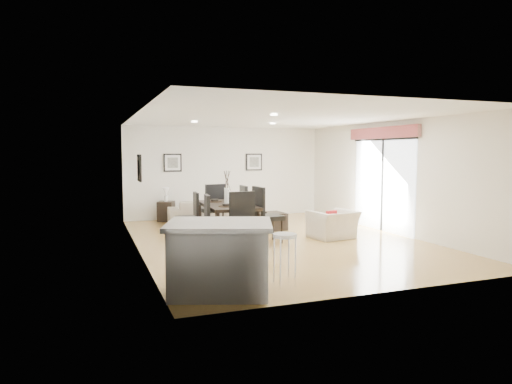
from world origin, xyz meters
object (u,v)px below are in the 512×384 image
object	(u,v)px
coffee_table	(263,222)
side_table	(166,211)
dining_chair_wfar	(191,213)
dining_chair_enear	(264,211)
dining_chair_head	(245,219)
sofa	(211,212)
bar_stool	(285,241)
dining_chair_efar	(249,207)
dining_chair_foot	(214,205)
armchair	(333,225)
dining_table	(227,208)
dining_chair_wnear	(201,218)
kitchen_island	(220,257)

from	to	relation	value
coffee_table	side_table	xyz separation A→B (m)	(-2.05, 2.34, 0.07)
dining_chair_wfar	dining_chair_enear	world-z (taller)	dining_chair_enear
side_table	dining_chair_head	bearing A→B (deg)	-80.06
sofa	bar_stool	xyz separation A→B (m)	(-0.45, -6.00, 0.33)
dining_chair_efar	dining_chair_foot	size ratio (longest dim) A/B	0.99
armchair	dining_chair_enear	bearing A→B (deg)	-12.07
side_table	dining_table	bearing A→B (deg)	-76.48
sofa	side_table	bearing A→B (deg)	-35.35
bar_stool	dining_chair_enear	bearing A→B (deg)	74.10
sofa	dining_chair_efar	distance (m)	1.99
dining_chair_efar	dining_chair_wnear	bearing A→B (deg)	130.20
dining_chair_wfar	dining_chair_enear	distance (m)	1.70
dining_chair_wfar	side_table	bearing A→B (deg)	-174.28
kitchen_island	dining_chair_wnear	bearing A→B (deg)	100.54
sofa	dining_chair_wnear	bearing A→B (deg)	77.53
dining_chair_enear	coffee_table	world-z (taller)	dining_chair_enear
dining_chair_wfar	dining_chair_efar	size ratio (longest dim) A/B	0.90
dining_chair_wfar	dining_chair_foot	size ratio (longest dim) A/B	0.89
dining_chair_enear	coffee_table	size ratio (longest dim) A/B	1.13
coffee_table	bar_stool	distance (m)	4.82
coffee_table	dining_table	bearing A→B (deg)	-145.23
sofa	dining_chair_efar	xyz separation A→B (m)	(0.43, -1.92, 0.33)
dining_chair_foot	bar_stool	bearing A→B (deg)	77.44
dining_chair_head	bar_stool	distance (m)	2.37
dining_table	bar_stool	bearing A→B (deg)	-91.29
dining_chair_head	bar_stool	bearing A→B (deg)	-97.43
dining_chair_foot	sofa	bearing A→B (deg)	-111.25
dining_chair_enear	dining_chair_head	xyz separation A→B (m)	(-0.69, -0.71, -0.02)
sofa	dining_chair_wfar	distance (m)	2.17
kitchen_island	dining_chair_wfar	bearing A→B (deg)	102.72
dining_chair_enear	side_table	bearing A→B (deg)	17.98
dining_chair_wnear	coffee_table	size ratio (longest dim) A/B	1.01
dining_chair_wnear	dining_chair_efar	size ratio (longest dim) A/B	0.92
kitchen_island	sofa	bearing A→B (deg)	96.00
dining_chair_efar	bar_stool	size ratio (longest dim) A/B	1.52
dining_chair_enear	kitchen_island	bearing A→B (deg)	145.66
dining_table	dining_chair_enear	size ratio (longest dim) A/B	1.64
dining_chair_wfar	kitchen_island	bearing A→B (deg)	-3.11
dining_chair_enear	dining_chair_foot	xyz separation A→B (m)	(-0.67, 1.71, -0.02)
dining_chair_wfar	dining_chair_efar	world-z (taller)	dining_chair_efar
armchair	kitchen_island	bearing A→B (deg)	30.97
dining_table	kitchen_island	xyz separation A→B (m)	(-1.18, -3.58, -0.23)
dining_chair_wnear	side_table	size ratio (longest dim) A/B	1.91
dining_chair_enear	dining_chair_foot	bearing A→B (deg)	18.05
bar_stool	dining_table	bearing A→B (deg)	86.90
coffee_table	dining_chair_efar	bearing A→B (deg)	-142.29
bar_stool	kitchen_island	bearing A→B (deg)	-180.00
dining_chair_wfar	coffee_table	xyz separation A→B (m)	(1.94, 0.51, -0.37)
armchair	bar_stool	bearing A→B (deg)	40.36
dining_chair_foot	bar_stool	distance (m)	4.80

